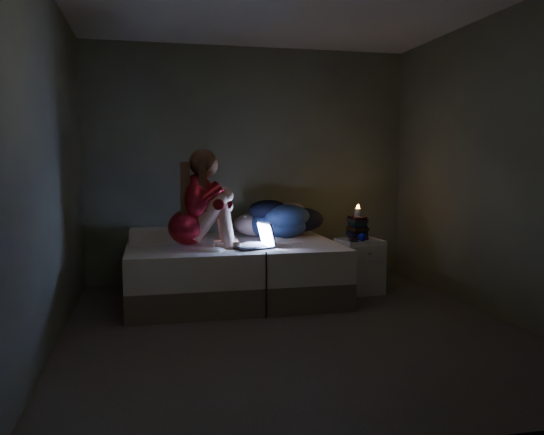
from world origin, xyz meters
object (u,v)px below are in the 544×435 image
object	(u,v)px
bed	(232,270)
woman	(188,199)
candle	(358,211)
laptop	(253,235)
phone	(352,240)
nightstand	(359,266)

from	to	relation	value
bed	woman	world-z (taller)	woman
woman	candle	xyz separation A→B (m)	(1.74, 0.27, -0.17)
bed	laptop	size ratio (longest dim) A/B	5.73
bed	phone	xyz separation A→B (m)	(1.18, -0.16, 0.28)
phone	woman	bearing A→B (deg)	-160.75
bed	nightstand	distance (m)	1.31
laptop	nightstand	bearing A→B (deg)	-3.78
nightstand	laptop	bearing A→B (deg)	-169.61
woman	candle	world-z (taller)	woman
bed	woman	size ratio (longest dim) A/B	2.21
bed	nightstand	world-z (taller)	bed
woman	nightstand	world-z (taller)	woman
woman	laptop	bearing A→B (deg)	-11.20
bed	woman	distance (m)	0.90
woman	laptop	distance (m)	0.67
bed	laptop	bearing A→B (deg)	-73.57
bed	woman	xyz separation A→B (m)	(-0.44, -0.28, 0.73)
laptop	phone	bearing A→B (deg)	-6.43
candle	nightstand	bearing A→B (deg)	-86.08
bed	laptop	xyz separation A→B (m)	(0.13, -0.43, 0.40)
laptop	phone	world-z (taller)	laptop
laptop	candle	distance (m)	1.26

